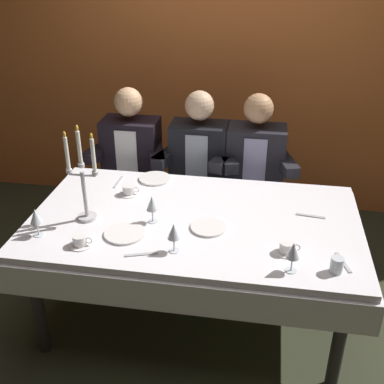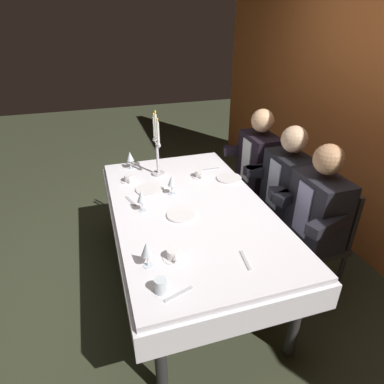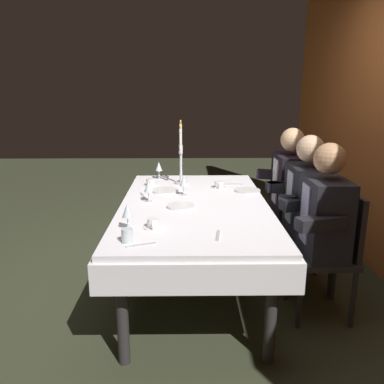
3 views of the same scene
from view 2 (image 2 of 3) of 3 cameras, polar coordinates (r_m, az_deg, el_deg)
ground_plane at (r=2.90m, az=-0.24°, el=-15.12°), size 12.00×12.00×0.00m
dining_table at (r=2.51m, az=-0.27°, el=-4.87°), size 1.94×1.14×0.74m
candelabra at (r=2.86m, az=-6.02°, el=7.22°), size 0.19×0.11×0.57m
dinner_plate_0 at (r=2.70m, az=-7.27°, el=0.48°), size 0.23×0.23×0.01m
dinner_plate_1 at (r=2.34m, az=-1.90°, el=-3.97°), size 0.20×0.20×0.01m
dinner_plate_2 at (r=2.87m, az=6.40°, el=2.37°), size 0.21×0.21×0.01m
wine_glass_0 at (r=3.05m, az=-10.60°, el=5.96°), size 0.07×0.07×0.16m
wine_glass_1 at (r=1.87m, az=-7.80°, el=-9.79°), size 0.07×0.07×0.16m
wine_glass_2 at (r=2.57m, az=-3.50°, el=1.88°), size 0.07×0.07×0.16m
wine_glass_3 at (r=2.37m, az=-8.68°, el=-0.82°), size 0.07×0.07×0.16m
water_tumbler_0 at (r=1.76m, az=-5.41°, el=-15.77°), size 0.06×0.06×0.08m
coffee_cup_0 at (r=2.88m, az=1.28°, el=3.08°), size 0.13×0.12×0.06m
coffee_cup_1 at (r=2.85m, az=-10.83°, el=2.25°), size 0.13×0.12×0.06m
coffee_cup_2 at (r=1.96m, az=-3.22°, el=-10.74°), size 0.13×0.12×0.06m
fork_0 at (r=3.03m, az=3.22°, el=3.96°), size 0.02×0.17×0.01m
spoon_1 at (r=1.98m, az=9.17°, el=-11.51°), size 0.17×0.04×0.01m
fork_2 at (r=2.56m, az=-10.46°, el=-1.56°), size 0.17×0.07×0.01m
fork_3 at (r=1.77m, az=-2.32°, el=-17.13°), size 0.07×0.17×0.01m
seated_diner_0 at (r=3.28m, az=11.44°, el=5.26°), size 0.63×0.48×1.24m
seated_diner_1 at (r=2.88m, az=16.18°, el=1.22°), size 0.63×0.48×1.24m
seated_diner_2 at (r=2.60m, az=20.94°, el=-2.85°), size 0.63×0.48×1.24m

